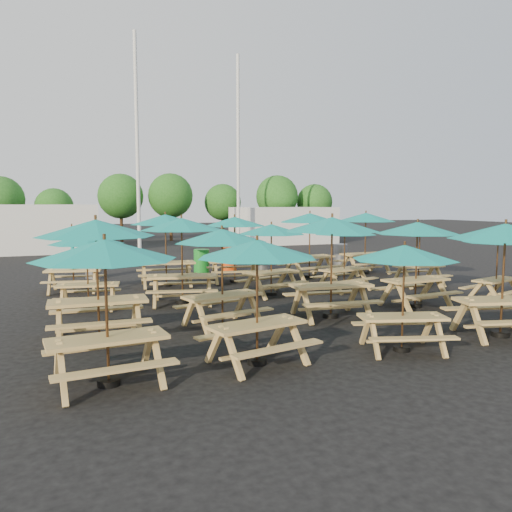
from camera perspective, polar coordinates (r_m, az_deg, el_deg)
name	(u,v)px	position (r m, az deg, el deg)	size (l,w,h in m)	color
ground	(274,296)	(15.42, 2.05, -4.61)	(120.00, 120.00, 0.00)	black
picnic_unit_0	(105,257)	(7.95, -16.89, -0.15)	(2.42, 2.42, 2.32)	tan
picnic_unit_1	(96,234)	(10.75, -17.82, 2.38)	(2.48, 2.48, 2.54)	tan
picnic_unit_2	(86,243)	(14.02, -18.80, 1.45)	(2.29, 2.29, 2.07)	tan
picnic_unit_3	(73,264)	(17.04, -20.18, -0.88)	(1.97, 1.79, 2.20)	tan
picnic_unit_4	(257,255)	(8.65, 0.13, 0.09)	(2.53, 2.53, 2.23)	tan
picnic_unit_5	(222,241)	(11.34, -3.91, 1.72)	(2.62, 2.62, 2.29)	tan
picnic_unit_6	(182,229)	(14.15, -8.51, 3.12)	(2.84, 2.84, 2.46)	tan
picnic_unit_7	(165,223)	(17.38, -10.32, 3.72)	(2.61, 2.61, 2.50)	tan
picnic_unit_8	(404,258)	(9.86, 16.60, -0.22)	(2.47, 2.47, 2.08)	tan
picnic_unit_9	(332,229)	(12.41, 8.68, 3.02)	(2.66, 2.66, 2.53)	tan
picnic_unit_10	(271,233)	(15.36, 1.77, 2.66)	(2.64, 2.64, 2.23)	tan
picnic_unit_11	(235,225)	(18.00, -2.47, 3.59)	(2.61, 2.61, 2.39)	tan
picnic_unit_12	(505,237)	(11.73, 26.59, 1.91)	(2.83, 2.83, 2.44)	tan
picnic_unit_13	(417,232)	(14.23, 17.97, 2.58)	(2.40, 2.40, 2.37)	tan
picnic_unit_14	(345,233)	(16.49, 10.12, 2.58)	(2.50, 2.50, 2.16)	tan
picnic_unit_15	(310,221)	(19.14, 6.17, 3.99)	(2.80, 2.80, 2.51)	tan
picnic_unit_17	(498,241)	(15.86, 25.94, 1.53)	(2.38, 2.38, 2.03)	tan
picnic_unit_18	(420,232)	(18.02, 18.24, 2.62)	(2.19, 2.19, 2.15)	tan
picnic_unit_19	(366,220)	(20.68, 12.43, 4.01)	(2.44, 2.44, 2.50)	tan
waste_bin_0	(94,265)	(20.07, -18.08, -0.99)	(0.62, 0.62, 1.00)	gray
waste_bin_1	(202,262)	(20.37, -6.24, -0.64)	(0.62, 0.62, 1.00)	#198B26
waste_bin_2	(229,259)	(21.15, -3.09, -0.37)	(0.62, 0.62, 1.00)	#EE440E
waste_bin_3	(263,259)	(21.33, 0.78, -0.30)	(0.62, 0.62, 1.00)	gray
waste_bin_4	(341,255)	(23.27, 9.64, 0.13)	(0.62, 0.62, 1.00)	gray
mast_0	(137,145)	(28.37, -13.42, 12.22)	(0.20, 0.20, 12.00)	silver
mast_1	(238,153)	(31.87, -2.05, 11.67)	(0.20, 0.20, 12.00)	silver
event_tent_0	(24,229)	(31.99, -24.96, 2.84)	(8.00, 4.00, 2.80)	silver
event_tent_1	(283,225)	(36.21, 3.13, 3.53)	(7.00, 4.00, 2.60)	silver
tree_1	(0,199)	(37.98, -27.19, 5.79)	(3.11, 3.11, 4.72)	#382314
tree_2	(54,207)	(37.56, -22.07, 5.21)	(2.59, 2.59, 3.93)	#382314
tree_3	(121,196)	(38.86, -15.21, 6.60)	(3.36, 3.36, 5.09)	#382314
tree_4	(170,196)	(38.98, -9.76, 6.80)	(3.41, 3.41, 5.17)	#382314
tree_5	(223,202)	(40.48, -3.83, 6.15)	(2.94, 2.94, 4.45)	#382314
tree_6	(277,197)	(40.24, 2.43, 6.80)	(3.38, 3.38, 5.13)	#382314
tree_7	(314,202)	(41.75, 6.70, 6.14)	(2.95, 2.95, 4.48)	#382314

